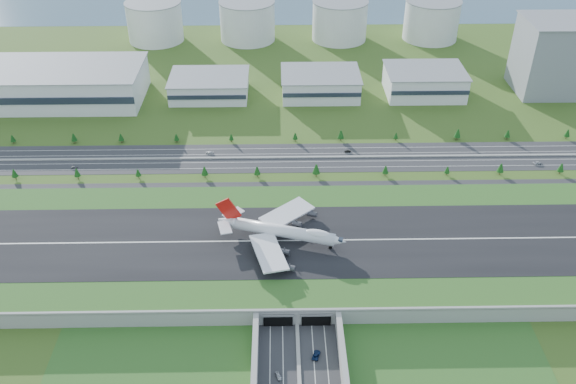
{
  "coord_description": "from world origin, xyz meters",
  "views": [
    {
      "loc": [
        -7.49,
        -241.76,
        203.2
      ],
      "look_at": [
        -2.55,
        35.0,
        14.29
      ],
      "focal_mm": 38.0,
      "sensor_mm": 36.0,
      "label": 1
    }
  ],
  "objects_px": {
    "fuel_tank_a": "(155,22)",
    "car_4": "(74,167)",
    "car_2": "(316,355)",
    "car_5": "(348,151)",
    "car_6": "(537,163)",
    "car_7": "(209,152)",
    "car_0": "(278,376)",
    "office_tower": "(550,57)",
    "boeing_747": "(281,231)"
  },
  "relations": [
    {
      "from": "car_2",
      "to": "office_tower",
      "type": "bearing_deg",
      "value": -108.6
    },
    {
      "from": "car_5",
      "to": "boeing_747",
      "type": "bearing_deg",
      "value": -26.51
    },
    {
      "from": "boeing_747",
      "to": "car_4",
      "type": "distance_m",
      "value": 154.64
    },
    {
      "from": "fuel_tank_a",
      "to": "car_0",
      "type": "bearing_deg",
      "value": -74.0
    },
    {
      "from": "fuel_tank_a",
      "to": "car_2",
      "type": "height_order",
      "value": "fuel_tank_a"
    },
    {
      "from": "office_tower",
      "to": "fuel_tank_a",
      "type": "relative_size",
      "value": 1.1
    },
    {
      "from": "boeing_747",
      "to": "car_2",
      "type": "height_order",
      "value": "boeing_747"
    },
    {
      "from": "car_6",
      "to": "car_5",
      "type": "bearing_deg",
      "value": 66.18
    },
    {
      "from": "boeing_747",
      "to": "car_7",
      "type": "bearing_deg",
      "value": 131.17
    },
    {
      "from": "car_4",
      "to": "office_tower",
      "type": "bearing_deg",
      "value": -82.48
    },
    {
      "from": "car_2",
      "to": "car_6",
      "type": "xyz_separation_m",
      "value": [
        149.14,
        152.78,
        -0.03
      ]
    },
    {
      "from": "car_5",
      "to": "car_6",
      "type": "bearing_deg",
      "value": 79.3
    },
    {
      "from": "car_4",
      "to": "car_7",
      "type": "xyz_separation_m",
      "value": [
        83.17,
        16.51,
        0.09
      ]
    },
    {
      "from": "fuel_tank_a",
      "to": "car_6",
      "type": "distance_m",
      "value": 357.25
    },
    {
      "from": "car_5",
      "to": "office_tower",
      "type": "bearing_deg",
      "value": 117.29
    },
    {
      "from": "car_4",
      "to": "car_6",
      "type": "distance_m",
      "value": 292.57
    },
    {
      "from": "office_tower",
      "to": "boeing_747",
      "type": "xyz_separation_m",
      "value": [
        -206.75,
        -194.2,
        -13.51
      ]
    },
    {
      "from": "car_5",
      "to": "car_0",
      "type": "bearing_deg",
      "value": -17.07
    },
    {
      "from": "fuel_tank_a",
      "to": "car_2",
      "type": "relative_size",
      "value": 8.48
    },
    {
      "from": "boeing_747",
      "to": "car_7",
      "type": "xyz_separation_m",
      "value": [
        -45.94,
        100.58,
        -13.11
      ]
    },
    {
      "from": "car_0",
      "to": "car_6",
      "type": "relative_size",
      "value": 0.8
    },
    {
      "from": "fuel_tank_a",
      "to": "car_6",
      "type": "xyz_separation_m",
      "value": [
        276.7,
        -225.36,
        -16.59
      ]
    },
    {
      "from": "office_tower",
      "to": "car_4",
      "type": "xyz_separation_m",
      "value": [
        -335.86,
        -110.13,
        -26.72
      ]
    },
    {
      "from": "fuel_tank_a",
      "to": "car_4",
      "type": "relative_size",
      "value": 12.9
    },
    {
      "from": "car_2",
      "to": "car_0",
      "type": "bearing_deg",
      "value": 50.81
    },
    {
      "from": "car_0",
      "to": "car_2",
      "type": "xyz_separation_m",
      "value": [
        16.08,
        10.53,
        0.04
      ]
    },
    {
      "from": "office_tower",
      "to": "fuel_tank_a",
      "type": "bearing_deg",
      "value": 160.23
    },
    {
      "from": "office_tower",
      "to": "car_2",
      "type": "height_order",
      "value": "office_tower"
    },
    {
      "from": "car_2",
      "to": "car_6",
      "type": "distance_m",
      "value": 213.5
    },
    {
      "from": "car_2",
      "to": "car_7",
      "type": "distance_m",
      "value": 179.91
    },
    {
      "from": "fuel_tank_a",
      "to": "car_2",
      "type": "xyz_separation_m",
      "value": [
        127.56,
        -378.14,
        -16.56
      ]
    },
    {
      "from": "boeing_747",
      "to": "car_7",
      "type": "distance_m",
      "value": 111.35
    },
    {
      "from": "car_0",
      "to": "car_2",
      "type": "bearing_deg",
      "value": 12.3
    },
    {
      "from": "car_2",
      "to": "car_5",
      "type": "xyz_separation_m",
      "value": [
        30.12,
        169.54,
        -0.13
      ]
    },
    {
      "from": "fuel_tank_a",
      "to": "car_6",
      "type": "height_order",
      "value": "fuel_tank_a"
    },
    {
      "from": "car_4",
      "to": "car_6",
      "type": "bearing_deg",
      "value": -100.68
    },
    {
      "from": "car_2",
      "to": "car_6",
      "type": "height_order",
      "value": "car_2"
    },
    {
      "from": "office_tower",
      "to": "car_4",
      "type": "bearing_deg",
      "value": -161.85
    },
    {
      "from": "fuel_tank_a",
      "to": "car_7",
      "type": "relative_size",
      "value": 9.66
    },
    {
      "from": "office_tower",
      "to": "fuel_tank_a",
      "type": "height_order",
      "value": "office_tower"
    },
    {
      "from": "car_2",
      "to": "boeing_747",
      "type": "bearing_deg",
      "value": -60.69
    },
    {
      "from": "car_5",
      "to": "car_6",
      "type": "distance_m",
      "value": 120.2
    },
    {
      "from": "car_5",
      "to": "car_4",
      "type": "bearing_deg",
      "value": -87.24
    },
    {
      "from": "office_tower",
      "to": "boeing_747",
      "type": "distance_m",
      "value": 283.98
    },
    {
      "from": "car_4",
      "to": "fuel_tank_a",
      "type": "bearing_deg",
      "value": -14.67
    },
    {
      "from": "office_tower",
      "to": "car_6",
      "type": "relative_size",
      "value": 9.7
    },
    {
      "from": "car_6",
      "to": "car_7",
      "type": "height_order",
      "value": "car_6"
    },
    {
      "from": "fuel_tank_a",
      "to": "car_0",
      "type": "xyz_separation_m",
      "value": [
        111.48,
        -388.67,
        -16.6
      ]
    },
    {
      "from": "office_tower",
      "to": "car_0",
      "type": "relative_size",
      "value": 12.08
    },
    {
      "from": "office_tower",
      "to": "car_5",
      "type": "height_order",
      "value": "office_tower"
    }
  ]
}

